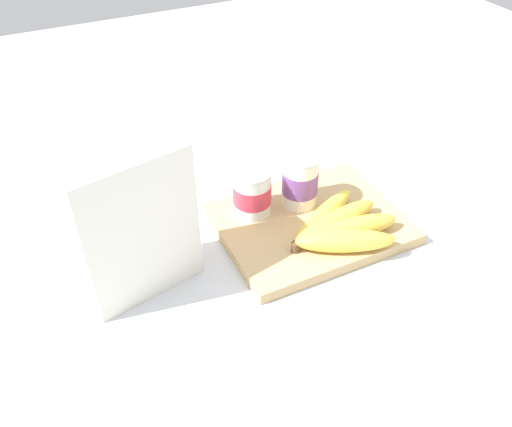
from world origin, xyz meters
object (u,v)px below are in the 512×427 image
Objects in this scene: cutting_board at (310,224)px; yogurt_cup_front at (252,192)px; banana_bunch at (339,228)px; yogurt_cup_back at (300,181)px; cereal_box at (134,224)px.

cutting_board is 3.64× the size of yogurt_cup_front.
banana_bunch is (0.10, -0.12, -0.02)m from yogurt_cup_front.
yogurt_cup_front is at bearing 171.03° from yogurt_cup_back.
banana_bunch is at bearing 157.93° from cereal_box.
banana_bunch is (0.01, -0.11, -0.03)m from yogurt_cup_back.
cereal_box is 0.33m from banana_bunch.
yogurt_cup_back reaches higher than banana_bunch.
cereal_box is (-0.30, 0.00, 0.11)m from cutting_board.
yogurt_cup_back is at bearing 83.90° from cutting_board.
yogurt_cup_front is at bearing -175.54° from cereal_box.
yogurt_cup_front is 0.16m from banana_bunch.
banana_bunch is (0.32, -0.06, -0.08)m from cereal_box.
yogurt_cup_back is (0.09, -0.01, 0.01)m from yogurt_cup_front.
yogurt_cup_back is (0.01, 0.05, 0.06)m from cutting_board.
banana_bunch is at bearing -71.21° from cutting_board.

